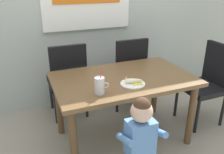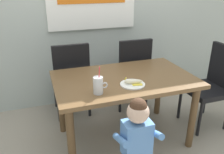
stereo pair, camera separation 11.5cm
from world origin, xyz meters
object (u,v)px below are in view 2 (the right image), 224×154
Objects in this scene: dining_table at (124,87)px; toddler_standing at (137,134)px; dining_chair_far at (213,82)px; milk_cup at (98,86)px; snack_plate at (133,84)px; dining_chair_right at (131,69)px; peeled_banana at (134,82)px; dining_chair_left at (71,76)px.

dining_table is 1.65× the size of toddler_standing.
dining_chair_far is 1.46m from milk_cup.
snack_plate is (-1.08, -0.15, 0.19)m from dining_chair_far.
dining_chair_right is 0.91m from peeled_banana.
dining_chair_left and dining_chair_right have the same top height.
dining_chair_right is 1.36m from toddler_standing.
toddler_standing is 0.53m from peeled_banana.
dining_chair_left is 1.00× the size of dining_chair_far.
dining_chair_left is 1.00× the size of dining_chair_right.
dining_chair_far is (0.74, -0.67, 0.00)m from dining_chair_right.
dining_chair_right is (0.35, 0.63, -0.09)m from dining_table.
dining_chair_right reaches higher than peeled_banana.
dining_table is at bearing 122.99° from dining_chair_left.
toddler_standing is at bearing -102.48° from dining_table.
dining_chair_far is 1.15× the size of toddler_standing.
dining_table is at bearing 60.93° from dining_chair_right.
dining_chair_left is at bearing -114.88° from dining_chair_far.
dining_chair_far is (1.09, -0.04, -0.09)m from dining_table.
dining_table is at bearing 77.52° from toddler_standing.
peeled_banana is (0.02, -0.19, 0.13)m from dining_table.
dining_table is 7.88× the size of peeled_banana.
peeled_banana reaches higher than dining_table.
dining_chair_left is 1.15× the size of toddler_standing.
milk_cup reaches higher than dining_chair_right.
toddler_standing is 3.64× the size of snack_plate.
snack_plate is (0.44, -0.85, 0.19)m from dining_chair_left.
dining_chair_far is at bearing 25.88° from toddler_standing.
toddler_standing is at bearing -108.37° from snack_plate.
dining_table is 0.22m from snack_plate.
dining_chair_right is at bearing 52.08° from milk_cup.
snack_plate is 0.03m from peeled_banana.
dining_chair_right is 1.15× the size of toddler_standing.
dining_table is 0.80m from dining_chair_left.
toddler_standing is (-0.49, -1.26, -0.02)m from dining_chair_right.
milk_cup is 0.36m from snack_plate.
dining_chair_right is 3.83× the size of milk_cup.
peeled_banana is (0.45, -0.85, 0.22)m from dining_chair_left.
dining_table is at bearing 36.80° from milk_cup.
dining_chair_far is 1.11m from snack_plate.
dining_chair_far is (1.52, -0.70, 0.00)m from dining_chair_left.
dining_chair_far is 1.36m from toddler_standing.
dining_chair_left is at bearing -2.58° from dining_chair_right.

